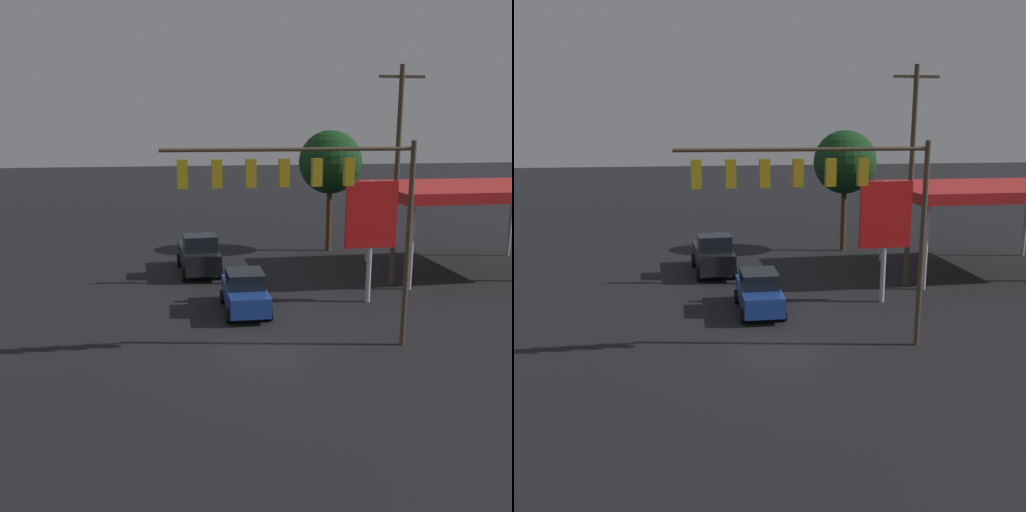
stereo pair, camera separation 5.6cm
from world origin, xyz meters
TOP-DOWN VIEW (x-y plane):
  - ground_plane at (0.00, 0.00)m, footprint 200.00×200.00m
  - traffic_signal_assembly at (-1.53, 0.09)m, footprint 9.35×0.43m
  - utility_pole at (-8.44, -8.19)m, footprint 2.40×0.26m
  - gas_station_canopy at (-13.95, -10.46)m, footprint 11.01×7.72m
  - price_sign at (-6.13, -5.50)m, footprint 2.51×0.27m
  - sedan_waiting at (0.04, -4.98)m, footprint 2.10×4.42m
  - pickup_parked at (1.71, -12.34)m, footprint 2.48×5.30m
  - street_tree at (-7.47, -17.08)m, footprint 4.21×4.21m

SIDE VIEW (x-z plane):
  - ground_plane at x=0.00m, z-range 0.00..0.00m
  - sedan_waiting at x=0.04m, z-range -0.01..1.92m
  - pickup_parked at x=1.71m, z-range -0.09..2.31m
  - price_sign at x=-6.13m, z-range 1.17..7.10m
  - gas_station_canopy at x=-13.95m, z-range 2.20..7.32m
  - street_tree at x=-7.47m, z-range 1.94..10.10m
  - utility_pole at x=-8.44m, z-range 0.29..11.76m
  - traffic_signal_assembly at x=-1.53m, z-range 2.27..10.24m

